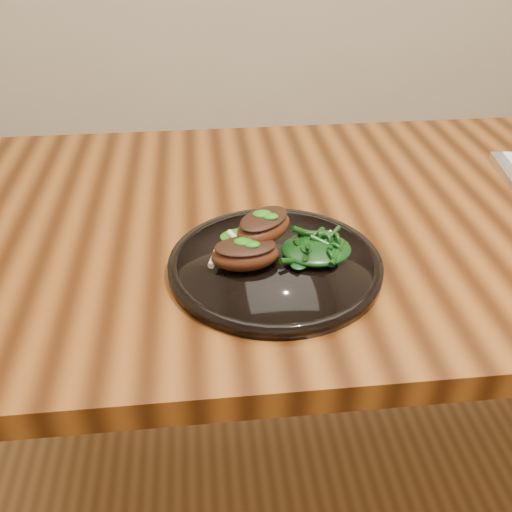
{
  "coord_description": "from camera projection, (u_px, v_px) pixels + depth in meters",
  "views": [
    {
      "loc": [
        -0.37,
        -0.83,
        1.22
      ],
      "look_at": [
        -0.3,
        -0.17,
        0.78
      ],
      "focal_mm": 40.0,
      "sensor_mm": 36.0,
      "label": 1
    }
  ],
  "objects": [
    {
      "name": "herb_smear",
      "position": [
        244.0,
        236.0,
        0.86
      ],
      "size": [
        0.07,
        0.05,
        0.0
      ],
      "primitive_type": "ellipsoid",
      "color": "#0E4A07",
      "rests_on": "plate"
    },
    {
      "name": "plate",
      "position": [
        275.0,
        264.0,
        0.82
      ],
      "size": [
        0.31,
        0.31,
        0.02
      ],
      "color": "black",
      "rests_on": "desk"
    },
    {
      "name": "lamb_chop_back",
      "position": [
        263.0,
        226.0,
        0.82
      ],
      "size": [
        0.11,
        0.11,
        0.04
      ],
      "color": "#451C0D",
      "rests_on": "plate"
    },
    {
      "name": "greens_heap",
      "position": [
        316.0,
        245.0,
        0.81
      ],
      "size": [
        0.1,
        0.1,
        0.04
      ],
      "color": "black",
      "rests_on": "plate"
    },
    {
      "name": "lamb_chop_front",
      "position": [
        245.0,
        253.0,
        0.79
      ],
      "size": [
        0.1,
        0.07,
        0.04
      ],
      "color": "#451C0D",
      "rests_on": "plate"
    },
    {
      "name": "desk",
      "position": [
        412.0,
        246.0,
        1.03
      ],
      "size": [
        1.6,
        0.8,
        0.75
      ],
      "color": "black",
      "rests_on": "ground"
    }
  ]
}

